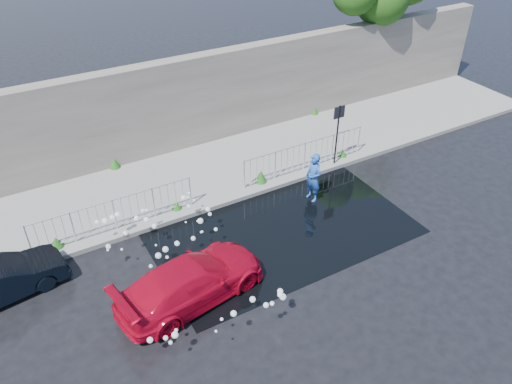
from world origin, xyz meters
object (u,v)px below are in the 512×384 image
dark_car (1,280)px  person (314,178)px  red_car (191,281)px  sign_post (338,126)px

dark_car → person: person is taller
red_car → dark_car: red_car is taller
red_car → dark_car: (-4.32, 2.56, -0.05)m
sign_post → person: bearing=-145.8°
sign_post → red_car: bearing=-154.8°
sign_post → dark_car: 11.69m
sign_post → person: size_ratio=1.44×
red_car → person: (5.37, 2.13, 0.27)m
sign_post → dark_car: sign_post is taller
dark_car → person: size_ratio=1.90×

